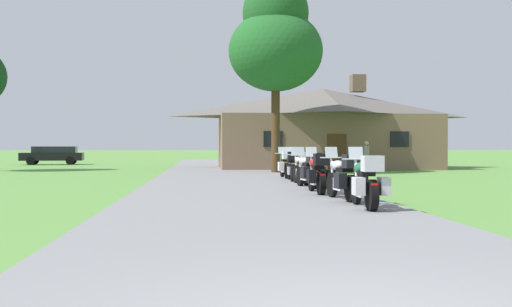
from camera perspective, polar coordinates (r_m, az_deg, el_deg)
The scene contains 13 objects.
ground_plane at distance 24.13m, azimuth -2.30°, elevation -2.60°, with size 500.00×500.00×0.00m, color #56893D.
asphalt_driveway at distance 22.14m, azimuth -2.05°, elevation -2.81°, with size 6.40×80.00×0.06m, color slate.
motorcycle_green_nearest_to_camera at distance 12.77m, azimuth 10.44°, elevation -2.74°, with size 0.75×2.08×1.30m.
motorcycle_silver_second_in_row at distance 14.68m, azimuth 8.42°, elevation -2.30°, with size 0.85×2.08×1.30m.
motorcycle_red_third_in_row at distance 16.74m, azimuth 5.90°, elevation -1.94°, with size 0.72×2.08×1.30m.
motorcycle_silver_fourth_in_row at distance 19.06m, azimuth 5.04°, elevation -1.62°, with size 0.88×2.08×1.30m.
motorcycle_silver_fifth_in_row at distance 20.88m, azimuth 4.44°, elevation -1.40°, with size 0.71×2.08×1.30m.
motorcycle_black_sixth_in_row at distance 23.08m, azimuth 3.40°, elevation -1.21°, with size 0.66×2.08×1.30m.
motorcycle_green_farthest_in_row at distance 25.05m, azimuth 2.83°, elevation -1.09°, with size 0.73×2.08×1.30m.
stone_lodge at distance 39.07m, azimuth 6.28°, elevation 2.51°, with size 13.97×9.37×6.05m.
bystander_gray_shirt_near_lodge at distance 31.47m, azimuth 10.47°, elevation -0.16°, with size 0.34×0.52×1.67m.
tree_by_lodge_front at distance 31.23m, azimuth 1.87°, elevation 10.70°, with size 4.84×4.84×10.01m.
parked_black_suv_far_left at distance 48.73m, azimuth -18.74°, elevation -0.10°, with size 4.76×2.29×1.40m.
Camera 1 is at (-1.14, -4.07, 1.35)m, focal length 42.08 mm.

